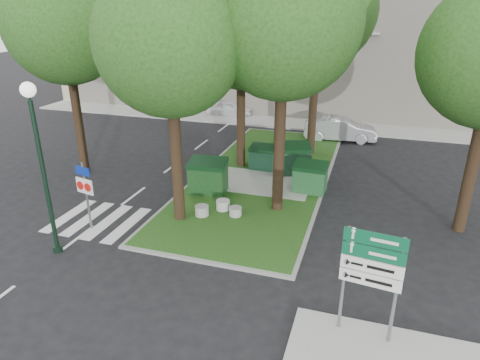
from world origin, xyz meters
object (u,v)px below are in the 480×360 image
at_px(dumpster_c, 293,159).
at_px(bollard_left, 202,211).
at_px(tree_street_left, 65,13).
at_px(dumpster_a, 208,176).
at_px(tree_median_near_left, 172,26).
at_px(car_white, 230,108).
at_px(bollard_right, 235,211).
at_px(car_silver, 340,129).
at_px(dumpster_b, 263,157).
at_px(traffic_sign_pole, 85,187).
at_px(dumpster_d, 310,177).
at_px(bollard_mid, 223,205).
at_px(litter_bin, 312,176).
at_px(directional_sign, 372,269).
at_px(tree_median_mid, 243,28).
at_px(street_lamp, 40,151).
at_px(tree_median_near_right, 287,5).

xyz_separation_m(dumpster_c, bollard_left, (-2.58, -5.73, -0.54)).
bearing_deg(tree_street_left, dumpster_a, -6.60).
xyz_separation_m(tree_median_near_left, car_white, (-3.80, 16.94, -6.71)).
distance_m(bollard_right, car_silver, 12.52).
relative_size(dumpster_b, traffic_sign_pole, 0.50).
bearing_deg(dumpster_d, car_white, 125.18).
height_order(tree_median_near_left, car_silver, tree_median_near_left).
xyz_separation_m(bollard_mid, car_silver, (3.61, 11.78, 0.41)).
height_order(dumpster_d, bollard_right, dumpster_d).
relative_size(dumpster_b, bollard_mid, 2.40).
bearing_deg(car_silver, litter_bin, 168.86).
relative_size(tree_median_near_left, dumpster_a, 5.96).
xyz_separation_m(traffic_sign_pole, car_white, (-0.75, 18.66, -1.13)).
height_order(tree_median_near_left, litter_bin, tree_median_near_left).
distance_m(tree_street_left, directional_sign, 17.24).
bearing_deg(dumpster_a, dumpster_c, 41.94).
height_order(dumpster_c, car_white, dumpster_c).
xyz_separation_m(dumpster_b, traffic_sign_pole, (-4.70, -8.04, 1.02)).
height_order(tree_street_left, car_silver, tree_street_left).
height_order(dumpster_d, directional_sign, directional_sign).
relative_size(tree_median_mid, dumpster_b, 7.36).
relative_size(tree_median_mid, dumpster_a, 5.66).
xyz_separation_m(dumpster_d, litter_bin, (-0.03, 1.02, -0.32)).
bearing_deg(traffic_sign_pole, litter_bin, 54.88).
bearing_deg(litter_bin, dumpster_c, 138.70).
relative_size(tree_street_left, street_lamp, 1.88).
bearing_deg(street_lamp, bollard_mid, 46.11).
relative_size(tree_median_near_left, dumpster_c, 5.42).
relative_size(litter_bin, directional_sign, 0.23).
relative_size(tree_median_mid, dumpster_d, 6.54).
height_order(dumpster_a, bollard_left, dumpster_a).
distance_m(bollard_mid, car_silver, 12.33).
xyz_separation_m(tree_median_near_left, tree_median_near_right, (3.50, 2.00, 0.67)).
distance_m(tree_median_mid, tree_street_left, 8.11).
bearing_deg(directional_sign, bollard_right, 141.45).
bearing_deg(traffic_sign_pole, dumpster_d, 50.24).
distance_m(dumpster_d, car_white, 15.21).
bearing_deg(dumpster_b, dumpster_c, -5.48).
bearing_deg(tree_median_mid, car_white, 112.37).
bearing_deg(tree_median_mid, tree_median_near_right, -56.31).
relative_size(tree_median_mid, street_lamp, 1.70).
xyz_separation_m(dumpster_b, bollard_mid, (-0.35, -5.16, -0.40)).
distance_m(tree_street_left, bollard_right, 11.91).
relative_size(tree_median_near_right, directional_sign, 3.85).
bearing_deg(dumpster_b, tree_median_near_left, -103.82).
height_order(dumpster_b, bollard_left, dumpster_b).
bearing_deg(tree_median_mid, litter_bin, -19.20).
distance_m(litter_bin, directional_sign, 10.24).
height_order(tree_street_left, bollard_left, tree_street_left).
relative_size(tree_street_left, bollard_right, 21.87).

